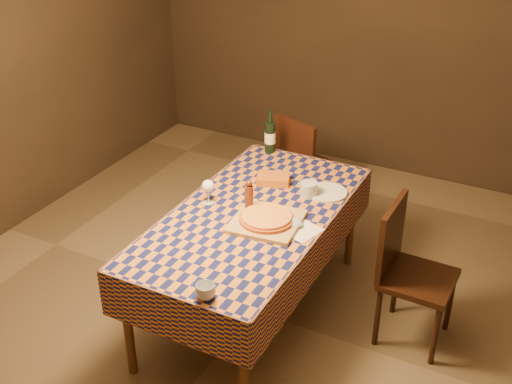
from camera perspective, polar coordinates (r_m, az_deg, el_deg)
room at (r=3.73m, az=-0.35°, el=5.72°), size 5.00×5.10×2.70m
dining_table at (r=4.03m, az=-0.33°, el=-2.87°), size 0.94×1.84×0.77m
cutting_board at (r=3.89m, az=0.94°, el=-2.65°), size 0.44×0.44×0.03m
pizza at (r=3.87m, az=0.94°, el=-2.29°), size 0.37×0.37×0.03m
pepper_mill at (r=3.96m, az=-0.63°, el=-0.48°), size 0.06×0.06×0.22m
bowl at (r=3.95m, az=0.73°, el=-1.90°), size 0.19×0.19×0.04m
wine_glass at (r=4.06m, az=-4.29°, el=0.45°), size 0.09×0.09×0.16m
wine_bottle at (r=4.74m, az=1.25°, el=4.94°), size 0.11×0.11×0.32m
deli_tub at (r=4.18m, az=4.72°, el=0.25°), size 0.13×0.13×0.10m
takeout_container at (r=4.34m, az=1.54°, el=1.16°), size 0.26×0.22×0.05m
white_plate at (r=4.24m, az=6.32°, el=-0.03°), size 0.30×0.30×0.02m
tumbler at (r=3.29m, az=-4.52°, el=-8.81°), size 0.13×0.13×0.08m
flour_patch at (r=3.86m, az=3.63°, el=-3.20°), size 0.32×0.28×0.00m
flour_bag at (r=3.87m, az=3.04°, el=-2.67°), size 0.19×0.17×0.05m
chair_far at (r=5.17m, az=4.29°, el=2.51°), size 0.54×0.55×0.93m
chair_right at (r=4.06m, az=13.25°, el=-6.42°), size 0.44×0.43×0.93m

